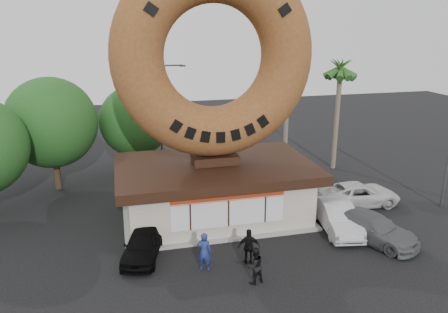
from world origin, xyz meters
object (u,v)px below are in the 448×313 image
Objects in this scene: giant_donut at (214,57)px; person_right at (249,247)px; person_left at (204,252)px; car_silver at (338,217)px; car_grey at (372,227)px; donut_shop at (215,188)px; person_center at (255,266)px; car_white at (359,194)px; car_black at (143,244)px; street_lamp at (162,111)px.

giant_donut is 6.14× the size of person_right.
car_silver is (7.93, 2.25, -0.18)m from person_left.
car_grey is at bearing -33.45° from giant_donut.
person_center is (0.14, -7.11, -0.91)m from donut_shop.
person_right is at bearing 123.61° from car_white.
donut_shop is 2.25× the size of car_grey.
person_center reaches higher than car_black.
car_grey is 0.98× the size of car_white.
car_silver is at bearing 99.11° from car_grey.
person_left reaches higher than car_silver.
person_left is at bearing -19.88° from car_black.
street_lamp is 15.63m from car_white.
giant_donut is 11.02m from person_center.
car_black is 11.82m from car_grey.
car_white is (9.10, -0.47, -1.06)m from donut_shop.
car_grey is at bearing -58.28° from street_lamp.
car_grey is at bearing -179.90° from person_center.
donut_shop is 7.16m from person_center.
donut_shop is at bearing 90.67° from car_white.
car_black is at bearing -100.78° from street_lamp.
person_right is at bearing -5.44° from car_black.
car_black is at bearing -140.53° from giant_donut.
street_lamp is 17.83m from car_grey.
donut_shop is 5.93× the size of person_left.
car_silver reaches higher than car_white.
giant_donut is 10.34m from car_black.
giant_donut is 11.00m from car_silver.
person_center is at bearing -88.86° from donut_shop.
street_lamp reaches higher than car_black.
donut_shop is 2.79× the size of car_black.
donut_shop is at bearing 118.12° from car_grey.
person_left is at bearing -89.75° from street_lamp.
person_right is at bearing -115.97° from person_center.
person_right is (0.23, 1.60, 0.03)m from person_center.
person_center is at bearing -21.37° from car_black.
car_silver is (5.77, 2.20, -0.12)m from person_right.
person_left is 8.25m from car_silver.
person_left is 0.47× the size of car_black.
giant_donut is 1.37× the size of street_lamp.
car_grey is (9.10, 0.74, -0.22)m from person_left.
person_center is 1.62m from person_right.
car_silver is (6.00, 3.80, -0.09)m from person_center.
person_left is 2.48m from person_center.
giant_donut is at bearing 90.57° from car_white.
street_lamp reaches higher than donut_shop.
street_lamp is 17.61m from person_center.
person_right is 0.36× the size of car_grey.
giant_donut is (0.00, 0.02, 7.50)m from donut_shop.
car_silver is (8.00, -13.32, -3.71)m from street_lamp.
car_white is at bearing 28.72° from car_black.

